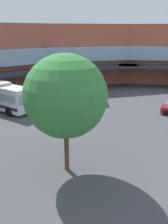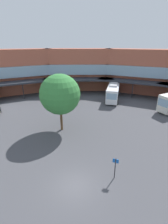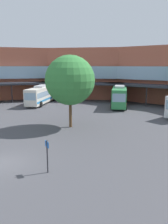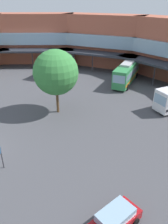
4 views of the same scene
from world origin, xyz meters
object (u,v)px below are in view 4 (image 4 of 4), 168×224
object	(u,v)px
bus_3	(57,64)
stop_sign_post	(1,155)
bus_5	(126,73)
plaza_tree	(56,73)
parked_car	(113,221)

from	to	relation	value
bus_3	stop_sign_post	distance (m)	30.53
bus_5	plaza_tree	xyz separation A→B (m)	(5.40, -15.88, 3.83)
bus_3	stop_sign_post	xyz separation A→B (m)	(26.25, -15.59, -0.36)
bus_5	stop_sign_post	size ratio (longest dim) A/B	3.98
stop_sign_post	bus_3	bearing A→B (deg)	149.30
bus_3	parked_car	bearing A→B (deg)	36.90
plaza_tree	stop_sign_post	bearing A→B (deg)	-45.94
bus_3	bus_5	xyz separation A→B (m)	(12.25, 9.17, 0.11)
bus_5	plaza_tree	distance (m)	17.20
bus_3	stop_sign_post	size ratio (longest dim) A/B	4.42
bus_5	plaza_tree	bearing A→B (deg)	-19.95
plaza_tree	stop_sign_post	xyz separation A→B (m)	(8.60, -8.89, -4.30)
bus_5	bus_3	bearing A→B (deg)	-91.91
parked_car	plaza_tree	bearing A→B (deg)	-112.42
parked_car	plaza_tree	size ratio (longest dim) A/B	0.53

